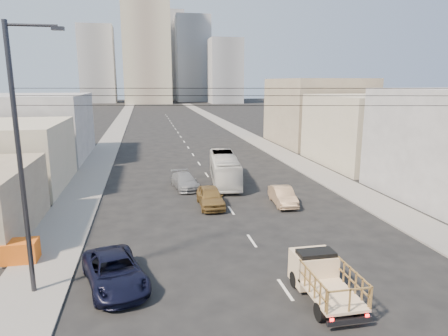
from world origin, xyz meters
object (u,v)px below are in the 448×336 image
object	(u,v)px
sedan_grey	(185,181)
flatbed_pickup	(323,276)
streetlamp_left	(22,156)
city_bus	(224,169)
sedan_brown	(210,197)
navy_pickup	(115,271)
crate_stack	(20,251)
sedan_tan	(283,196)

from	to	relation	value
sedan_grey	flatbed_pickup	bearing A→B (deg)	-85.63
streetlamp_left	city_bus	bearing A→B (deg)	55.77
sedan_brown	city_bus	bearing A→B (deg)	70.75
navy_pickup	crate_stack	xyz separation A→B (m)	(-5.15, 3.53, -0.05)
city_bus	flatbed_pickup	bearing A→B (deg)	-82.98
flatbed_pickup	crate_stack	distance (m)	15.78
navy_pickup	sedan_tan	xyz separation A→B (m)	(12.20, 10.79, -0.04)
navy_pickup	sedan_brown	distance (m)	13.08
navy_pickup	city_bus	size ratio (longest dim) A/B	0.54
city_bus	streetlamp_left	size ratio (longest dim) A/B	0.83
flatbed_pickup	sedan_grey	size ratio (longest dim) A/B	0.93
navy_pickup	city_bus	world-z (taller)	city_bus
sedan_brown	sedan_grey	size ratio (longest dim) A/B	0.97
streetlamp_left	crate_stack	xyz separation A→B (m)	(-1.61, 3.46, -5.75)
city_bus	sedan_grey	world-z (taller)	city_bus
navy_pickup	sedan_brown	size ratio (longest dim) A/B	1.16
crate_stack	sedan_tan	bearing A→B (deg)	22.71
city_bus	crate_stack	size ratio (longest dim) A/B	5.54
navy_pickup	city_bus	distance (m)	20.63
sedan_brown	sedan_grey	xyz separation A→B (m)	(-1.42, 5.80, -0.10)
sedan_brown	streetlamp_left	distance (m)	16.13
flatbed_pickup	city_bus	world-z (taller)	city_bus
flatbed_pickup	sedan_tan	distance (m)	14.08
sedan_brown	crate_stack	xyz separation A→B (m)	(-11.63, -7.83, -0.09)
streetlamp_left	crate_stack	distance (m)	6.90
crate_stack	flatbed_pickup	bearing A→B (deg)	-24.30
streetlamp_left	flatbed_pickup	bearing A→B (deg)	-13.34
sedan_brown	crate_stack	size ratio (longest dim) A/B	2.55
streetlamp_left	crate_stack	world-z (taller)	streetlamp_left
flatbed_pickup	sedan_brown	distance (m)	14.59
navy_pickup	sedan_brown	bearing A→B (deg)	45.26
flatbed_pickup	sedan_grey	bearing A→B (deg)	101.70
flatbed_pickup	sedan_tan	size ratio (longest dim) A/B	1.04
sedan_brown	flatbed_pickup	bearing A→B (deg)	-78.84
crate_stack	city_bus	bearing A→B (deg)	46.64
navy_pickup	sedan_grey	size ratio (longest dim) A/B	1.13
sedan_tan	sedan_grey	distance (m)	9.57
navy_pickup	sedan_tan	world-z (taller)	navy_pickup
sedan_tan	navy_pickup	bearing A→B (deg)	-134.10
sedan_tan	sedan_grey	size ratio (longest dim) A/B	0.90
streetlamp_left	sedan_tan	bearing A→B (deg)	34.26
sedan_grey	sedan_brown	bearing A→B (deg)	-83.61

